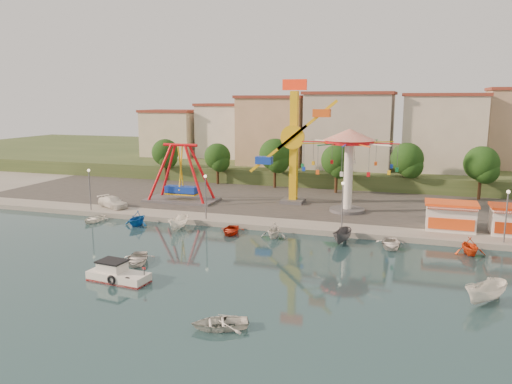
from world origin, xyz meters
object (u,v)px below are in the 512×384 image
at_px(kamikaze_tower, 296,146).
at_px(wave_swinger, 349,152).
at_px(cabin_motorboat, 117,275).
at_px(rowboat_a, 137,259).
at_px(van, 113,202).
at_px(skiff, 486,293).
at_px(pirate_ship_ride, 181,174).

height_order(kamikaze_tower, wave_swinger, kamikaze_tower).
bearing_deg(cabin_motorboat, rowboat_a, 106.59).
distance_m(wave_swinger, van, 31.10).
xyz_separation_m(kamikaze_tower, wave_swinger, (7.36, -2.96, -0.22)).
height_order(kamikaze_tower, skiff, kamikaze_tower).
bearing_deg(wave_swinger, van, -166.86).
bearing_deg(skiff, rowboat_a, -140.72).
bearing_deg(rowboat_a, van, 108.48).
bearing_deg(van, skiff, -88.40).
relative_size(pirate_ship_ride, van, 2.06).
relative_size(wave_swinger, skiff, 2.71).
distance_m(rowboat_a, van, 22.36).
distance_m(kamikaze_tower, wave_swinger, 7.93).
height_order(kamikaze_tower, van, kamikaze_tower).
bearing_deg(van, pirate_ship_ride, -22.40).
bearing_deg(cabin_motorboat, wave_swinger, 68.80).
bearing_deg(cabin_motorboat, van, 130.32).
bearing_deg(van, wave_swinger, -53.04).
distance_m(pirate_ship_ride, cabin_motorboat, 29.59).
xyz_separation_m(wave_swinger, rowboat_a, (-15.49, -24.28, -7.79)).
bearing_deg(rowboat_a, skiff, -20.65).
height_order(rowboat_a, skiff, skiff).
bearing_deg(pirate_ship_ride, wave_swinger, 1.08).
height_order(wave_swinger, skiff, wave_swinger).
xyz_separation_m(cabin_motorboat, rowboat_a, (-0.82, 4.34, -0.07)).
distance_m(rowboat_a, skiff, 28.77).
height_order(kamikaze_tower, rowboat_a, kamikaze_tower).
relative_size(wave_swinger, van, 2.39).
bearing_deg(wave_swinger, skiff, -61.42).
distance_m(wave_swinger, cabin_motorboat, 33.07).
relative_size(pirate_ship_ride, skiff, 2.34).
height_order(wave_swinger, cabin_motorboat, wave_swinger).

